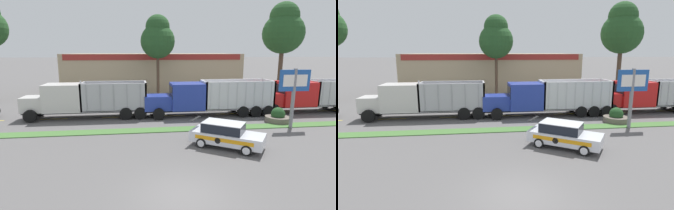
# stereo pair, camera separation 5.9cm
# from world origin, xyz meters

# --- Properties ---
(ground_plane) EXTENTS (600.00, 600.00, 0.00)m
(ground_plane) POSITION_xyz_m (0.00, 0.00, 0.00)
(ground_plane) COLOR #5B5959
(grass_verge) EXTENTS (120.00, 1.28, 0.06)m
(grass_verge) POSITION_xyz_m (0.00, 9.43, 0.03)
(grass_verge) COLOR #477538
(grass_verge) RESTS_ON ground_plane
(centre_line_2) EXTENTS (2.40, 0.14, 0.01)m
(centre_line_2) POSITION_xyz_m (-9.23, 14.07, 0.00)
(centre_line_2) COLOR yellow
(centre_line_2) RESTS_ON ground_plane
(centre_line_3) EXTENTS (2.40, 0.14, 0.01)m
(centre_line_3) POSITION_xyz_m (-3.83, 14.07, 0.00)
(centre_line_3) COLOR yellow
(centre_line_3) RESTS_ON ground_plane
(centre_line_4) EXTENTS (2.40, 0.14, 0.01)m
(centre_line_4) POSITION_xyz_m (1.57, 14.07, 0.00)
(centre_line_4) COLOR yellow
(centre_line_4) RESTS_ON ground_plane
(centre_line_5) EXTENTS (2.40, 0.14, 0.01)m
(centre_line_5) POSITION_xyz_m (6.97, 14.07, 0.00)
(centre_line_5) COLOR yellow
(centre_line_5) RESTS_ON ground_plane
(centre_line_6) EXTENTS (2.40, 0.14, 0.01)m
(centre_line_6) POSITION_xyz_m (12.37, 14.07, 0.00)
(centre_line_6) COLOR yellow
(centre_line_6) RESTS_ON ground_plane
(centre_line_7) EXTENTS (2.40, 0.14, 0.01)m
(centre_line_7) POSITION_xyz_m (17.77, 14.07, 0.00)
(centre_line_7) COLOR yellow
(centre_line_7) RESTS_ON ground_plane
(dump_truck_lead) EXTENTS (11.67, 2.83, 3.34)m
(dump_truck_lead) POSITION_xyz_m (14.75, 14.04, 1.60)
(dump_truck_lead) COLOR black
(dump_truck_lead) RESTS_ON ground_plane
(dump_truck_mid) EXTENTS (10.97, 2.70, 3.51)m
(dump_truck_mid) POSITION_xyz_m (-7.31, 14.20, 1.65)
(dump_truck_mid) COLOR black
(dump_truck_mid) RESTS_ON ground_plane
(dump_truck_far_right) EXTENTS (12.13, 2.76, 3.35)m
(dump_truck_far_right) POSITION_xyz_m (3.96, 13.80, 1.59)
(dump_truck_far_right) COLOR black
(dump_truck_far_right) RESTS_ON ground_plane
(rally_car) EXTENTS (4.73, 4.08, 1.63)m
(rally_car) POSITION_xyz_m (3.74, 5.34, 0.82)
(rally_car) COLOR silver
(rally_car) RESTS_ON ground_plane
(store_sign_post) EXTENTS (2.47, 0.28, 4.70)m
(store_sign_post) POSITION_xyz_m (10.34, 8.87, 3.28)
(store_sign_post) COLOR gray
(store_sign_post) RESTS_ON ground_plane
(stone_planter) EXTENTS (2.09, 2.09, 1.30)m
(stone_planter) POSITION_xyz_m (10.20, 10.55, 0.44)
(stone_planter) COLOR #6B6056
(stone_planter) RESTS_ON ground_plane
(store_building_backdrop) EXTENTS (26.63, 12.10, 5.66)m
(store_building_backdrop) POSITION_xyz_m (0.98, 33.90, 2.83)
(store_building_backdrop) COLOR tan
(store_building_backdrop) RESTS_ON ground_plane
(tree_behind_left) EXTENTS (4.55, 4.55, 10.74)m
(tree_behind_left) POSITION_xyz_m (1.22, 25.58, 7.76)
(tree_behind_left) COLOR brown
(tree_behind_left) RESTS_ON ground_plane
(tree_behind_centre) EXTENTS (5.92, 5.92, 13.07)m
(tree_behind_centre) POSITION_xyz_m (19.84, 27.36, 9.18)
(tree_behind_centre) COLOR brown
(tree_behind_centre) RESTS_ON ground_plane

